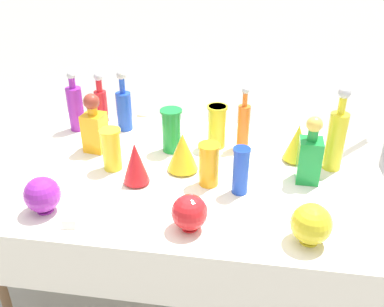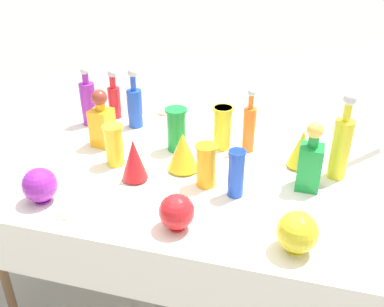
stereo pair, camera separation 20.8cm
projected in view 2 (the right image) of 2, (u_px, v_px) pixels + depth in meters
ground_plane at (192, 282)px, 2.50m from camera, size 40.00×40.00×0.00m
display_table at (190, 183)px, 2.12m from camera, size 1.86×1.20×0.76m
tall_bottle_0 at (249, 127)px, 2.25m from camera, size 0.07×0.07×0.35m
tall_bottle_1 at (88, 102)px, 2.55m from camera, size 0.09×0.09×0.36m
tall_bottle_2 at (135, 105)px, 2.52m from camera, size 0.09×0.09×0.36m
tall_bottle_3 at (341, 144)px, 2.00m from camera, size 0.09×0.09×0.43m
tall_bottle_4 at (114, 98)px, 2.64m from camera, size 0.07×0.07×0.31m
square_decanter_0 at (310, 161)px, 1.93m from camera, size 0.11×0.11×0.33m
square_decanter_1 at (102, 121)px, 2.31m from camera, size 0.12×0.12×0.32m
slender_vase_0 at (114, 144)px, 2.14m from camera, size 0.11×0.11×0.21m
slender_vase_1 at (176, 128)px, 2.27m from camera, size 0.12×0.12×0.24m
slender_vase_2 at (222, 127)px, 2.28m from camera, size 0.11×0.11×0.24m
slender_vase_3 at (206, 164)px, 1.97m from camera, size 0.10×0.10×0.21m
slender_vase_4 at (236, 172)px, 1.89m from camera, size 0.08×0.08×0.23m
fluted_vase_0 at (134, 159)px, 2.01m from camera, size 0.13×0.13×0.21m
fluted_vase_1 at (183, 151)px, 2.09m from camera, size 0.15×0.15×0.20m
fluted_vase_2 at (302, 148)px, 2.12m from camera, size 0.14×0.14×0.20m
round_bowl_0 at (177, 212)px, 1.70m from camera, size 0.15×0.15×0.15m
round_bowl_1 at (297, 232)px, 1.58m from camera, size 0.16×0.16×0.17m
round_bowl_2 at (40, 185)px, 1.86m from camera, size 0.15×0.15×0.16m
price_tag_left at (61, 216)px, 1.78m from camera, size 0.06×0.02×0.04m
cardboard_box_behind_left at (178, 150)px, 3.57m from camera, size 0.56×0.47×0.41m
cardboard_box_behind_right at (227, 165)px, 3.43m from camera, size 0.50×0.48×0.34m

